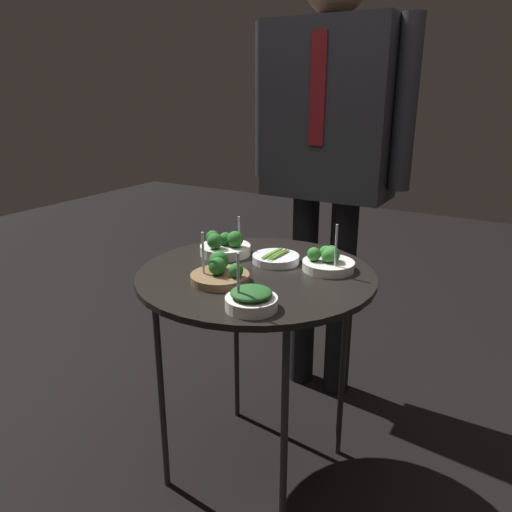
% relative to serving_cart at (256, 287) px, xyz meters
% --- Properties ---
extents(ground_plane, '(8.00, 8.00, 0.00)m').
position_rel_serving_cart_xyz_m(ground_plane, '(0.00, 0.00, -0.67)').
color(ground_plane, black).
extents(serving_cart, '(0.71, 0.71, 0.72)m').
position_rel_serving_cart_xyz_m(serving_cart, '(0.00, 0.00, 0.00)').
color(serving_cart, black).
rests_on(serving_cart, ground_plane).
extents(bowl_asparagus_back_right, '(0.15, 0.15, 0.03)m').
position_rel_serving_cart_xyz_m(bowl_asparagus_back_right, '(0.01, 0.11, 0.06)').
color(bowl_asparagus_back_right, silver).
rests_on(bowl_asparagus_back_right, serving_cart).
extents(bowl_broccoli_mid_left, '(0.17, 0.17, 0.14)m').
position_rel_serving_cart_xyz_m(bowl_broccoli_mid_left, '(-0.05, -0.12, 0.07)').
color(bowl_broccoli_mid_left, brown).
rests_on(bowl_broccoli_mid_left, serving_cart).
extents(bowl_broccoli_back_left, '(0.16, 0.16, 0.15)m').
position_rel_serving_cart_xyz_m(bowl_broccoli_back_left, '(0.18, 0.13, 0.08)').
color(bowl_broccoli_back_left, silver).
rests_on(bowl_broccoli_back_left, serving_cart).
extents(bowl_broccoli_front_right, '(0.17, 0.17, 0.13)m').
position_rel_serving_cart_xyz_m(bowl_broccoli_front_right, '(-0.17, 0.09, 0.08)').
color(bowl_broccoli_front_right, silver).
rests_on(bowl_broccoli_front_right, serving_cart).
extents(bowl_spinach_front_center, '(0.13, 0.13, 0.15)m').
position_rel_serving_cart_xyz_m(bowl_spinach_front_center, '(0.12, -0.23, 0.07)').
color(bowl_spinach_front_center, silver).
rests_on(bowl_spinach_front_center, serving_cart).
extents(waiter_figure, '(0.63, 0.24, 1.70)m').
position_rel_serving_cart_xyz_m(waiter_figure, '(-0.03, 0.58, 0.41)').
color(waiter_figure, black).
rests_on(waiter_figure, ground_plane).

